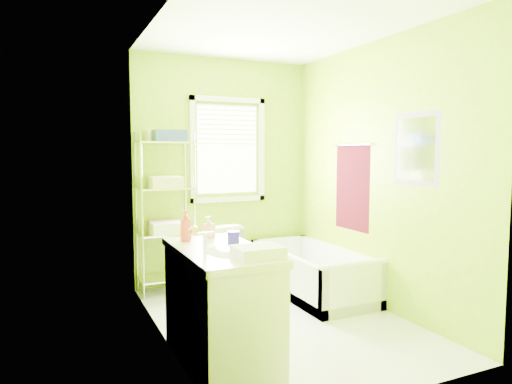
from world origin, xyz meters
name	(u,v)px	position (x,y,z in m)	size (l,w,h in m)	color
ground	(280,320)	(0.00, 0.00, 0.00)	(2.90, 2.90, 0.00)	silver
room_envelope	(281,149)	(0.00, 0.00, 1.55)	(2.14, 2.94, 2.62)	#7FA808
window	(228,144)	(0.05, 1.42, 1.61)	(0.92, 0.05, 1.22)	white
door	(204,240)	(-1.04, -1.00, 1.00)	(0.09, 0.80, 2.00)	white
right_wall_decor	(375,173)	(1.04, -0.02, 1.32)	(0.04, 1.48, 1.17)	#410711
bathtub	(313,279)	(0.68, 0.54, 0.16)	(0.74, 1.58, 0.51)	white
toilet	(209,256)	(-0.29, 1.12, 0.38)	(0.42, 0.74, 0.75)	white
vanity	(221,302)	(-0.78, -0.57, 0.45)	(0.57, 1.12, 1.08)	white
wire_shelf_unit	(167,194)	(-0.72, 1.26, 1.07)	(0.59, 0.47, 1.75)	silver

